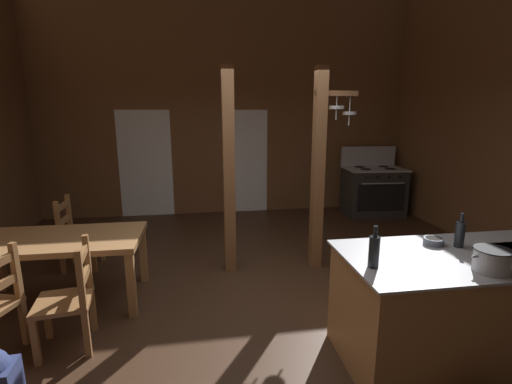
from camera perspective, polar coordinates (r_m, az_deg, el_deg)
name	(u,v)px	position (r m, az deg, el deg)	size (l,w,h in m)	color
ground_plane	(260,307)	(4.11, 0.60, -17.71)	(7.96, 8.19, 0.10)	#382316
wall_back	(228,107)	(7.29, -4.50, 13.19)	(7.96, 0.14, 4.20)	brown
glazed_door_back_left	(146,164)	(7.33, -17.00, 4.23)	(1.00, 0.01, 2.05)	white
glazed_panel_back_right	(247,162)	(7.32, -1.50, 4.77)	(0.84, 0.01, 2.05)	white
kitchen_island	(470,306)	(3.58, 30.67, -15.21)	(2.17, 0.98, 0.92)	#9E7044
stove_range	(373,190)	(7.60, 17.95, 0.28)	(1.19, 0.88, 1.32)	#2B2B2B
support_post_with_pot_rack	(320,165)	(4.64, 10.04, 4.13)	(0.53, 0.18, 2.55)	brown
support_post_center	(229,173)	(4.49, -4.27, 2.99)	(0.14, 0.14, 2.55)	brown
dining_table	(58,246)	(4.36, -28.77, -7.40)	(1.71, 0.92, 0.74)	#9E7044
ladderback_chair_by_post	(77,235)	(5.29, -26.37, -6.04)	(0.45, 0.45, 0.95)	olive
ladderback_chair_at_table_end	(70,299)	(3.61, -27.26, -14.73)	(0.49, 0.49, 0.95)	olive
stockpot_on_counter	(492,260)	(3.07, 33.12, -8.97)	(0.32, 0.25, 0.17)	#A8AAB2
mixing_bowl_on_counter	(433,241)	(3.44, 26.15, -6.96)	(0.16, 0.16, 0.06)	slate
bottle_tall_on_counter	(460,234)	(3.45, 29.44, -5.75)	(0.07, 0.07, 0.29)	#1E2328
bottle_short_on_counter	(374,251)	(2.77, 18.09, -8.82)	(0.08, 0.08, 0.31)	#1E2328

